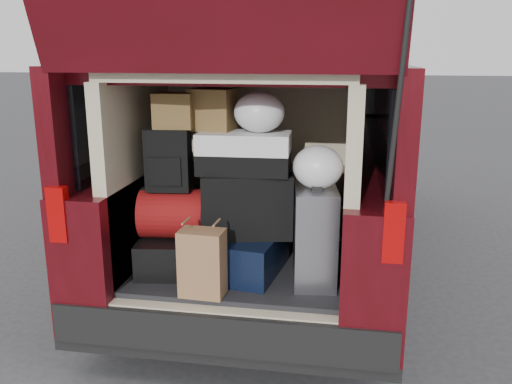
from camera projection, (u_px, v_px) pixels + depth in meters
The scene contains 15 objects.
ground at pixel (233, 366), 3.29m from camera, with size 80.00×80.00×0.00m, color #333335.
minivan at pixel (276, 160), 4.82m from camera, with size 1.90×5.35×2.77m.
load_floor at pixel (242, 304), 3.48m from camera, with size 1.24×1.05×0.55m, color black.
black_hardshell at pixel (174, 250), 3.35m from camera, with size 0.38×0.53×0.21m, color black.
navy_hardshell at pixel (242, 252), 3.28m from camera, with size 0.45×0.55×0.24m, color black.
silver_roller at pixel (315, 236), 3.09m from camera, with size 0.23×0.37×0.56m, color silver.
kraft_bag at pixel (202, 263), 2.94m from camera, with size 0.24×0.15×0.37m, color #8E6140.
red_duffel at pixel (179, 213), 3.24m from camera, with size 0.45×0.30×0.30m, color maroon.
black_soft_case at pixel (247, 203), 3.20m from camera, with size 0.52×0.31×0.38m, color black.
backpack at pixel (168, 160), 3.15m from camera, with size 0.25×0.15×0.36m, color black.
twotone_duffel at pixel (244, 153), 3.11m from camera, with size 0.53×0.27×0.24m, color white.
grocery_sack_lower at pixel (174, 110), 3.11m from camera, with size 0.22×0.18×0.20m, color olive.
grocery_sack_upper at pixel (213, 109), 3.15m from camera, with size 0.24×0.20×0.24m, color olive.
plastic_bag_center at pixel (259, 112), 3.05m from camera, with size 0.29×0.27×0.23m, color white.
plastic_bag_right at pixel (318, 167), 2.99m from camera, with size 0.28×0.26×0.24m, color white.
Camera 1 is at (0.63, -2.84, 1.86)m, focal length 38.00 mm.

